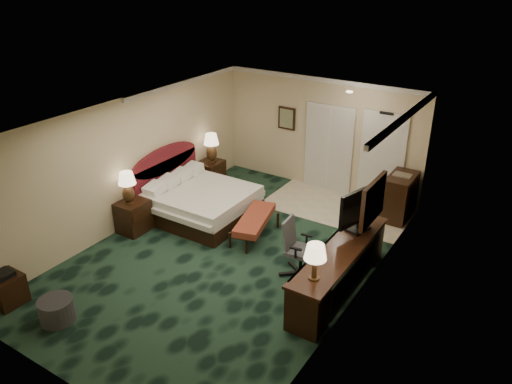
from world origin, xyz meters
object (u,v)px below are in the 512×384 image
Objects in this scene: lamp_far at (211,148)px; tv at (360,210)px; desk at (339,269)px; desk_chair at (301,249)px; lamp_near at (128,188)px; nightstand_near at (133,216)px; ottoman at (57,310)px; minibar at (399,197)px; nightstand_far at (211,174)px; bed_bench at (255,227)px; side_table at (7,290)px; bed at (203,204)px.

lamp_far is 4.65m from tv.
desk_chair reaches higher than desk.
lamp_near is 4.47m from desk.
lamp_far is (0.01, 2.68, 0.67)m from nightstand_near.
tv is at bearing 48.61° from ottoman.
lamp_far is 4.50m from minibar.
tv reaches higher than nightstand_far.
nightstand_far is 4.50m from minibar.
desk_chair is at bearing 6.90° from nightstand_near.
tv is at bearing -19.62° from lamp_far.
bed_bench is at bearing -33.74° from nightstand_far.
ottoman is (-1.21, -3.81, -0.04)m from bed_bench.
minibar reaches higher than side_table.
bed is at bearing -60.51° from lamp_far.
lamp_near is 1.28× the size of side_table.
lamp_near reaches higher than nightstand_near.
bed is at bearing 166.58° from desk.
desk is 2.87× the size of minibar.
lamp_near is at bearing -125.91° from nightstand_near.
nightstand_near is 0.62× the size of desk_chair.
ottoman is 4.09m from desk_chair.
side_table is (-0.02, -5.51, -0.74)m from lamp_far.
desk is at bearing 36.21° from side_table.
ottoman is at bearing -137.50° from desk.
side_table is 4.92m from desk_chair.
lamp_far is 5.56m from side_table.
nightstand_far is (-0.00, 2.62, -0.00)m from nightstand_near.
bed_bench reaches higher than ottoman.
ottoman is 7.05m from minibar.
lamp_near is 2.90m from side_table.
nightstand_far is at bearing 143.68° from desk_chair.
desk is (3.36, 3.08, 0.22)m from ottoman.
lamp_near reaches higher than side_table.
lamp_far is at bearing 119.49° from bed.
side_table is (0.01, -2.80, -0.73)m from lamp_near.
tv is at bearing 90.47° from desk.
desk is (4.41, 3.23, 0.15)m from side_table.
minibar is at bearing 55.08° from side_table.
nightstand_far reaches higher than bed_bench.
lamp_near is (-0.85, -1.28, 0.67)m from bed.
lamp_near is 2.65m from bed_bench.
lamp_near reaches higher than ottoman.
side_table is at bearing -90.25° from lamp_far.
tv reaches higher than lamp_near.
bed is at bearing -59.15° from nightstand_far.
nightstand_far is at bearing 90.04° from nightstand_near.
nightstand_near is at bearing -89.96° from nightstand_far.
nightstand_near is at bearing 54.09° from lamp_near.
tv reaches higher than ottoman.
desk is at bearing -9.37° from desk_chair.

